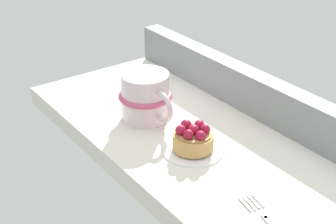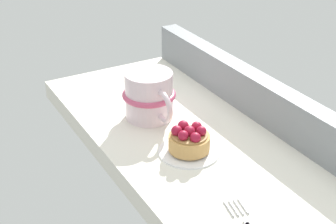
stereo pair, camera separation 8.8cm
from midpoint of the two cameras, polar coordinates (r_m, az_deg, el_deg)
name	(u,v)px [view 1 (the left image)]	position (r cm, az deg, el deg)	size (l,w,h in cm)	color
ground_plane	(191,140)	(91.29, -0.13, -3.29)	(68.20, 32.32, 3.70)	silver
window_rail_back	(251,91)	(96.54, 6.75, 2.27)	(66.84, 3.80, 7.85)	gray
dessert_plate	(193,149)	(84.72, -0.13, -4.32)	(10.32, 10.32, 0.64)	white
raspberry_tart	(193,138)	(83.57, -0.15, -3.03)	(6.90, 6.90, 4.41)	tan
coffee_mug	(146,97)	(92.92, -5.21, 1.67)	(13.28, 9.97, 8.98)	silver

